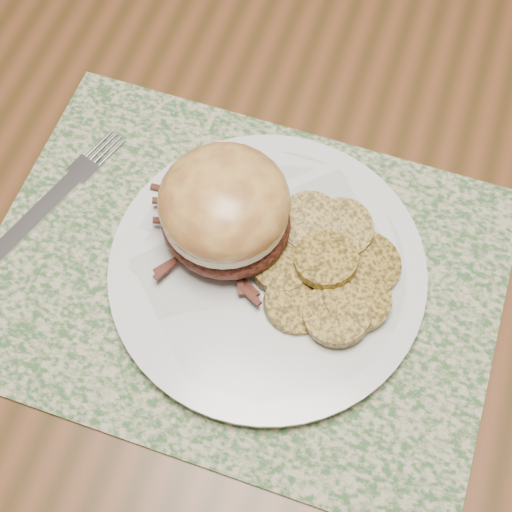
% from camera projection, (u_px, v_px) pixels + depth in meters
% --- Properties ---
extents(ground, '(3.50, 3.50, 0.00)m').
position_uv_depth(ground, '(327.00, 459.00, 1.30)').
color(ground, brown).
rests_on(ground, ground).
extents(dining_table, '(1.50, 0.90, 0.75)m').
position_uv_depth(dining_table, '(389.00, 337.00, 0.69)').
color(dining_table, brown).
rests_on(dining_table, ground).
extents(placemat, '(0.45, 0.33, 0.00)m').
position_uv_depth(placemat, '(241.00, 276.00, 0.63)').
color(placemat, '#355A2E').
rests_on(placemat, dining_table).
extents(dinner_plate, '(0.26, 0.26, 0.02)m').
position_uv_depth(dinner_plate, '(267.00, 270.00, 0.62)').
color(dinner_plate, silver).
rests_on(dinner_plate, placemat).
extents(pork_sandwich, '(0.14, 0.14, 0.09)m').
position_uv_depth(pork_sandwich, '(225.00, 210.00, 0.59)').
color(pork_sandwich, black).
rests_on(pork_sandwich, dinner_plate).
extents(roasted_potatoes, '(0.15, 0.16, 0.03)m').
position_uv_depth(roasted_potatoes, '(325.00, 264.00, 0.61)').
color(roasted_potatoes, olive).
rests_on(roasted_potatoes, dinner_plate).
extents(fork, '(0.08, 0.20, 0.00)m').
position_uv_depth(fork, '(45.00, 207.00, 0.66)').
color(fork, '#BBBBC2').
rests_on(fork, placemat).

